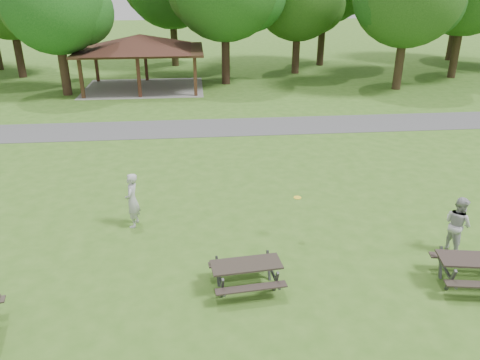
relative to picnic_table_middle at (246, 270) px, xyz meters
name	(u,v)px	position (x,y,z in m)	size (l,w,h in m)	color
ground	(217,288)	(-0.76, 0.06, -0.57)	(160.00, 160.00, 0.00)	#3B681D
asphalt_path	(203,128)	(-0.76, 14.06, -0.56)	(120.00, 3.20, 0.02)	#4B4A4D
pavilion	(141,44)	(-4.76, 24.06, 2.49)	(8.60, 7.01, 3.76)	#362213
tree_row_d	(56,5)	(-9.68, 22.59, 5.19)	(6.93, 6.60, 9.27)	#2F1F15
picnic_table_middle	(246,270)	(0.00, 0.00, 0.00)	(1.93, 1.62, 0.78)	#29231E
picnic_table_far	(477,265)	(5.96, -0.45, 0.05)	(2.19, 1.88, 0.85)	#2A221E
frisbee_in_flight	(297,198)	(1.81, 2.40, 0.81)	(0.28, 0.28, 0.02)	yellow
frisbee_thrower	(132,200)	(-3.26, 3.68, 0.33)	(0.66, 0.43, 1.82)	#AFAEB1
frisbee_catcher	(458,224)	(6.33, 1.26, 0.29)	(0.84, 0.65, 1.72)	#B0B1B3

